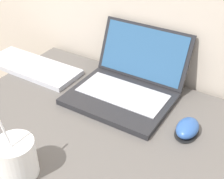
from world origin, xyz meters
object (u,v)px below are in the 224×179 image
Objects in this scene: laptop at (127,84)px; computer_mouse at (187,129)px; drink_cup at (16,158)px; external_keyboard at (33,67)px.

laptop reaches higher than computer_mouse.
drink_cup is 2.21× the size of computer_mouse.
laptop is 3.38× the size of computer_mouse.
computer_mouse reaches higher than external_keyboard.
computer_mouse is 0.26× the size of external_keyboard.
drink_cup is 0.55m from external_keyboard.
laptop is 0.28m from computer_mouse.
computer_mouse is (0.32, 0.38, -0.04)m from drink_cup.
laptop is 0.42m from external_keyboard.
drink_cup reaches higher than external_keyboard.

